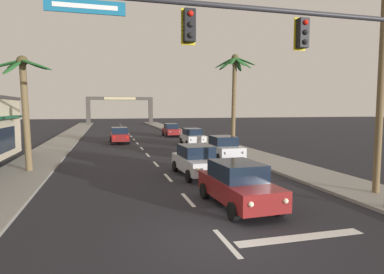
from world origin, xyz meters
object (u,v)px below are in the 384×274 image
sedan_lead_at_stop_bar (238,184)px  town_gateway_arch (120,107)px  sedan_parked_far_kerb (224,147)px  palm_left_second (24,92)px  traffic_signal_mast (307,57)px  sedan_third_in_queue (196,160)px  sedan_oncoming_far (120,135)px  palm_right_second (234,82)px  sedan_parked_nearest_kerb (171,130)px  sedan_parked_mid_kerb (192,137)px

sedan_lead_at_stop_bar → town_gateway_arch: size_ratio=0.31×
sedan_parked_far_kerb → palm_left_second: size_ratio=0.67×
traffic_signal_mast → sedan_third_in_queue: bearing=100.8°
sedan_third_in_queue → sedan_oncoming_far: 18.75m
sedan_parked_far_kerb → palm_right_second: bearing=59.0°
town_gateway_arch → sedan_parked_nearest_kerb: bearing=-81.1°
sedan_third_in_queue → palm_right_second: 12.08m
palm_left_second → sedan_parked_mid_kerb: bearing=41.4°
palm_left_second → town_gateway_arch: 55.45m
sedan_parked_nearest_kerb → sedan_parked_far_kerb: bearing=-90.2°
traffic_signal_mast → sedan_parked_nearest_kerb: traffic_signal_mast is taller
traffic_signal_mast → sedan_parked_mid_kerb: bearing=84.5°
sedan_oncoming_far → palm_right_second: bearing=-44.6°
sedan_oncoming_far → sedan_parked_far_kerb: size_ratio=1.00×
sedan_lead_at_stop_bar → sedan_parked_nearest_kerb: size_ratio=1.01×
sedan_parked_mid_kerb → sedan_parked_far_kerb: (-0.13, -9.36, 0.00)m
sedan_parked_nearest_kerb → palm_right_second: 16.86m
sedan_third_in_queue → sedan_parked_far_kerb: same height
sedan_parked_nearest_kerb → sedan_parked_far_kerb: 19.96m
sedan_parked_nearest_kerb → sedan_parked_mid_kerb: 10.61m
sedan_parked_mid_kerb → town_gateway_arch: (-5.26, 43.63, 3.22)m
sedan_oncoming_far → town_gateway_arch: bearing=87.4°
sedan_lead_at_stop_bar → sedan_third_in_queue: 5.87m
sedan_third_in_queue → traffic_signal_mast: bearing=-79.2°
sedan_oncoming_far → sedan_parked_mid_kerb: size_ratio=0.99×
sedan_parked_mid_kerb → palm_right_second: (2.32, -5.29, 5.10)m
traffic_signal_mast → sedan_oncoming_far: bearing=100.6°
traffic_signal_mast → sedan_lead_at_stop_bar: bearing=127.4°
sedan_parked_nearest_kerb → sedan_lead_at_stop_bar: bearing=-96.5°
sedan_parked_nearest_kerb → sedan_parked_far_kerb: (-0.06, -19.96, 0.00)m
sedan_oncoming_far → sedan_parked_far_kerb: 15.00m
town_gateway_arch → sedan_lead_at_stop_bar: bearing=-88.5°
sedan_oncoming_far → town_gateway_arch: town_gateway_arch is taller
sedan_lead_at_stop_bar → town_gateway_arch: 64.07m
palm_left_second → palm_right_second: size_ratio=0.80×
sedan_parked_nearest_kerb → town_gateway_arch: bearing=98.9°
sedan_third_in_queue → sedan_parked_far_kerb: bearing=55.7°
sedan_lead_at_stop_bar → sedan_third_in_queue: size_ratio=1.00×
sedan_parked_nearest_kerb → sedan_parked_mid_kerb: (0.07, -10.61, 0.00)m
traffic_signal_mast → palm_right_second: palm_right_second is taller
sedan_oncoming_far → palm_left_second: size_ratio=0.67×
traffic_signal_mast → sedan_parked_far_kerb: (2.01, 12.93, -4.50)m
palm_right_second → town_gateway_arch: size_ratio=0.57×
sedan_third_in_queue → sedan_parked_mid_kerb: size_ratio=1.00×
traffic_signal_mast → sedan_parked_far_kerb: size_ratio=2.55×
sedan_parked_nearest_kerb → sedan_parked_mid_kerb: bearing=-89.6°
sedan_parked_nearest_kerb → palm_left_second: size_ratio=0.67×
traffic_signal_mast → sedan_oncoming_far: (-4.90, 26.24, -4.50)m
sedan_third_in_queue → sedan_parked_nearest_kerb: size_ratio=1.01×
sedan_parked_far_kerb → sedan_parked_mid_kerb: bearing=89.2°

